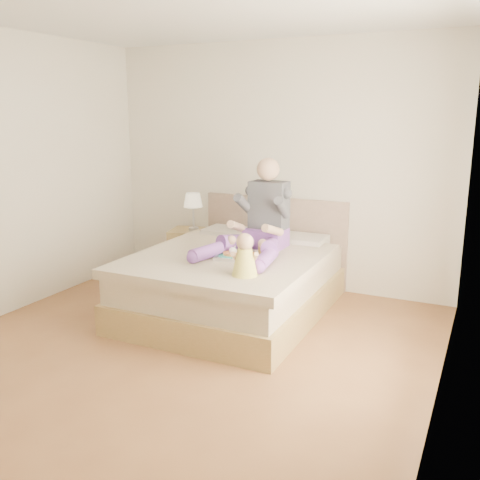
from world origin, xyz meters
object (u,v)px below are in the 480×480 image
at_px(bed, 237,279).
at_px(nightstand, 191,253).
at_px(adult, 260,223).
at_px(tray, 242,255).
at_px(baby, 245,258).

bearing_deg(bed, nightstand, 141.48).
bearing_deg(adult, nightstand, 152.77).
bearing_deg(nightstand, adult, -42.27).
bearing_deg(nightstand, bed, -51.83).
height_order(tray, baby, baby).
bearing_deg(tray, nightstand, 129.50).
distance_m(adult, tray, 0.43).
relative_size(nightstand, baby, 1.58).
height_order(bed, tray, bed).
height_order(bed, baby, bed).
height_order(bed, nightstand, bed).
height_order(adult, tray, adult).
xyz_separation_m(adult, baby, (0.22, -0.83, -0.12)).
height_order(nightstand, adult, adult).
xyz_separation_m(nightstand, baby, (1.41, -1.49, 0.47)).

